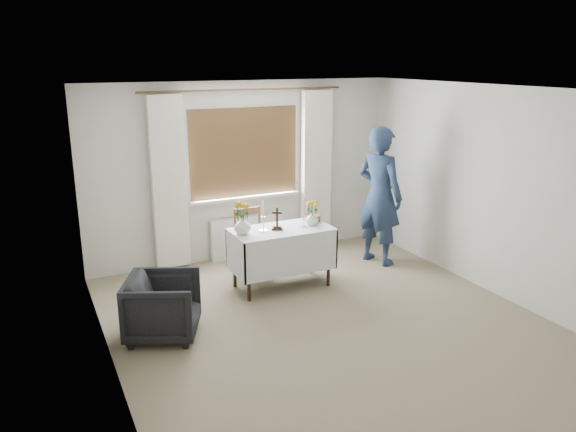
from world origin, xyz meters
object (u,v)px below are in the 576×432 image
(altar_table, at_px, (282,258))
(person, at_px, (380,196))
(armchair, at_px, (163,307))
(wooden_cross, at_px, (277,218))
(flower_vase_right, at_px, (312,219))
(flower_vase_left, at_px, (242,226))
(wooden_chair, at_px, (253,243))

(altar_table, relative_size, person, 0.64)
(altar_table, bearing_deg, armchair, -158.19)
(wooden_cross, xyz_separation_m, flower_vase_right, (0.47, -0.02, -0.06))
(flower_vase_left, bearing_deg, person, 5.71)
(wooden_chair, xyz_separation_m, wooden_cross, (0.11, -0.55, 0.46))
(armchair, distance_m, flower_vase_right, 2.22)
(flower_vase_left, relative_size, flower_vase_right, 1.24)
(wooden_cross, relative_size, flower_vase_left, 1.35)
(altar_table, distance_m, person, 1.71)
(altar_table, distance_m, flower_vase_right, 0.62)
(altar_table, height_order, flower_vase_right, flower_vase_right)
(wooden_chair, distance_m, armchair, 1.92)
(wooden_cross, bearing_deg, person, 32.07)
(person, height_order, wooden_cross, person)
(armchair, bearing_deg, wooden_cross, -43.66)
(altar_table, distance_m, flower_vase_left, 0.70)
(flower_vase_left, height_order, flower_vase_right, flower_vase_left)
(altar_table, height_order, wooden_chair, wooden_chair)
(altar_table, relative_size, wooden_chair, 1.41)
(flower_vase_left, bearing_deg, wooden_chair, 57.60)
(flower_vase_left, bearing_deg, altar_table, -1.33)
(person, height_order, flower_vase_right, person)
(altar_table, height_order, person, person)
(person, relative_size, flower_vase_right, 11.23)
(wooden_cross, relative_size, flower_vase_right, 1.67)
(altar_table, relative_size, flower_vase_left, 5.86)
(wooden_chair, bearing_deg, armchair, -141.18)
(person, xyz_separation_m, flower_vase_right, (-1.18, -0.24, -0.11))
(wooden_chair, xyz_separation_m, person, (1.76, -0.33, 0.52))
(flower_vase_left, bearing_deg, wooden_cross, -1.61)
(wooden_chair, relative_size, wooden_cross, 3.09)
(flower_vase_right, bearing_deg, flower_vase_left, 177.97)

